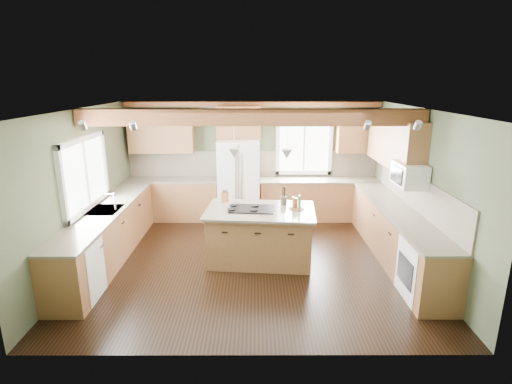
{
  "coord_description": "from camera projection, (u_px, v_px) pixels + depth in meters",
  "views": [
    {
      "loc": [
        0.06,
        -6.39,
        3.05
      ],
      "look_at": [
        0.07,
        0.3,
        1.16
      ],
      "focal_mm": 28.0,
      "sensor_mm": 36.0,
      "label": 1
    }
  ],
  "objects": [
    {
      "name": "upper_cab_over_fridge",
      "position": [
        239.0,
        123.0,
        8.63
      ],
      "size": [
        0.96,
        0.35,
        0.7
      ],
      "primitive_type": "cube",
      "color": "brown",
      "rests_on": "wall_back"
    },
    {
      "name": "refrigerator",
      "position": [
        239.0,
        181.0,
        8.78
      ],
      "size": [
        0.9,
        0.74,
        1.8
      ],
      "primitive_type": "cube",
      "color": "silver",
      "rests_on": "floor"
    },
    {
      "name": "cooktop",
      "position": [
        252.0,
        209.0,
        6.78
      ],
      "size": [
        0.79,
        0.56,
        0.02
      ],
      "primitive_type": "cube",
      "rotation": [
        0.0,
        0.0,
        -0.09
      ],
      "color": "black",
      "rests_on": "island_top"
    },
    {
      "name": "pendant_right",
      "position": [
        287.0,
        154.0,
        6.48
      ],
      "size": [
        0.18,
        0.18,
        0.16
      ],
      "primitive_type": "cone",
      "rotation": [
        3.14,
        0.0,
        0.0
      ],
      "color": "#B2B2B7",
      "rests_on": "ceiling"
    },
    {
      "name": "utensil_crock",
      "position": [
        284.0,
        201.0,
        7.02
      ],
      "size": [
        0.15,
        0.15,
        0.15
      ],
      "primitive_type": "cylinder",
      "rotation": [
        0.0,
        0.0,
        -0.38
      ],
      "color": "#3B322F",
      "rests_on": "island_top"
    },
    {
      "name": "sink",
      "position": [
        105.0,
        210.0,
        6.78
      ],
      "size": [
        0.5,
        0.65,
        0.03
      ],
      "primitive_type": "cube",
      "color": "#262628",
      "rests_on": "counter_left"
    },
    {
      "name": "knife_block",
      "position": [
        225.0,
        197.0,
        7.17
      ],
      "size": [
        0.13,
        0.11,
        0.18
      ],
      "primitive_type": "cube",
      "rotation": [
        0.0,
        0.0,
        -0.37
      ],
      "color": "brown",
      "rests_on": "island_top"
    },
    {
      "name": "window_left",
      "position": [
        84.0,
        173.0,
        6.6
      ],
      "size": [
        0.04,
        1.6,
        1.05
      ],
      "primitive_type": "cube",
      "color": "white",
      "rests_on": "wall_left"
    },
    {
      "name": "pendant_left",
      "position": [
        234.0,
        153.0,
        6.55
      ],
      "size": [
        0.18,
        0.18,
        0.16
      ],
      "primitive_type": "cone",
      "rotation": [
        3.14,
        0.0,
        0.0
      ],
      "color": "#B2B2B7",
      "rests_on": "ceiling"
    },
    {
      "name": "counter_left",
      "position": [
        105.0,
        211.0,
        6.78
      ],
      "size": [
        0.64,
        3.74,
        0.04
      ],
      "primitive_type": "cube",
      "color": "brown",
      "rests_on": "base_cab_left"
    },
    {
      "name": "island_top",
      "position": [
        260.0,
        211.0,
        6.78
      ],
      "size": [
        1.93,
        1.32,
        0.04
      ],
      "primitive_type": "cube",
      "rotation": [
        0.0,
        0.0,
        -0.09
      ],
      "color": "brown",
      "rests_on": "island"
    },
    {
      "name": "oven",
      "position": [
        426.0,
        271.0,
        5.67
      ],
      "size": [
        0.6,
        0.72,
        0.84
      ],
      "primitive_type": "cube",
      "color": "white",
      "rests_on": "floor"
    },
    {
      "name": "island",
      "position": [
        260.0,
        236.0,
        6.9
      ],
      "size": [
        1.8,
        1.2,
        0.88
      ],
      "primitive_type": "cube",
      "rotation": [
        0.0,
        0.0,
        -0.09
      ],
      "color": "brown",
      "rests_on": "floor"
    },
    {
      "name": "upper_cab_back_corner",
      "position": [
        358.0,
        132.0,
        8.69
      ],
      "size": [
        0.9,
        0.35,
        0.9
      ],
      "primitive_type": "cube",
      "color": "brown",
      "rests_on": "wall_back"
    },
    {
      "name": "ceiling",
      "position": [
        252.0,
        109.0,
        6.27
      ],
      "size": [
        5.6,
        5.6,
        0.0
      ],
      "primitive_type": "plane",
      "rotation": [
        3.14,
        0.0,
        0.0
      ],
      "color": "silver",
      "rests_on": "wall_back"
    },
    {
      "name": "ceiling_beam",
      "position": [
        252.0,
        117.0,
        6.35
      ],
      "size": [
        5.55,
        0.26,
        0.26
      ],
      "primitive_type": "cube",
      "color": "#5D2D1A",
      "rests_on": "ceiling"
    },
    {
      "name": "bottle_tray",
      "position": [
        297.0,
        202.0,
        6.77
      ],
      "size": [
        0.3,
        0.3,
        0.24
      ],
      "primitive_type": null,
      "rotation": [
        0.0,
        0.0,
        -0.18
      ],
      "color": "brown",
      "rests_on": "island_top"
    },
    {
      "name": "dishwasher",
      "position": [
        76.0,
        271.0,
        5.66
      ],
      "size": [
        0.6,
        0.6,
        0.84
      ],
      "primitive_type": "cube",
      "color": "white",
      "rests_on": "floor"
    },
    {
      "name": "floor",
      "position": [
        252.0,
        260.0,
        6.98
      ],
      "size": [
        5.6,
        5.6,
        0.0
      ],
      "primitive_type": "plane",
      "color": "black",
      "rests_on": "ground"
    },
    {
      "name": "soffit_trim",
      "position": [
        252.0,
        104.0,
        8.6
      ],
      "size": [
        5.55,
        0.2,
        0.1
      ],
      "primitive_type": "cube",
      "color": "#5D2D1A",
      "rests_on": "ceiling"
    },
    {
      "name": "backsplash_right",
      "position": [
        417.0,
        193.0,
        6.71
      ],
      "size": [
        0.03,
        3.7,
        0.58
      ],
      "primitive_type": "cube",
      "color": "brown",
      "rests_on": "wall_right"
    },
    {
      "name": "base_cab_right",
      "position": [
        396.0,
        236.0,
        6.91
      ],
      "size": [
        0.6,
        3.7,
        0.88
      ],
      "primitive_type": "cube",
      "color": "brown",
      "rests_on": "floor"
    },
    {
      "name": "base_cab_left",
      "position": [
        108.0,
        236.0,
        6.9
      ],
      "size": [
        0.6,
        3.7,
        0.88
      ],
      "primitive_type": "cube",
      "color": "brown",
      "rests_on": "floor"
    },
    {
      "name": "faucet",
      "position": [
        115.0,
        202.0,
        6.74
      ],
      "size": [
        0.02,
        0.02,
        0.28
      ],
      "primitive_type": "cylinder",
      "color": "#B2B2B7",
      "rests_on": "sink"
    },
    {
      "name": "wall_right",
      "position": [
        420.0,
        189.0,
        6.63
      ],
      "size": [
        0.0,
        5.0,
        5.0
      ],
      "primitive_type": "plane",
      "rotation": [
        1.57,
        0.0,
        -1.57
      ],
      "color": "#434C35",
      "rests_on": "ground"
    },
    {
      "name": "counter_back_right",
      "position": [
        320.0,
        180.0,
        8.86
      ],
      "size": [
        2.66,
        0.64,
        0.04
      ],
      "primitive_type": "cube",
      "color": "brown",
      "rests_on": "base_cab_back_right"
    },
    {
      "name": "wall_back",
      "position": [
        253.0,
        160.0,
        9.03
      ],
      "size": [
        5.6,
        0.0,
        5.6
      ],
      "primitive_type": "plane",
      "rotation": [
        1.57,
        0.0,
        0.0
      ],
      "color": "#434C35",
      "rests_on": "ground"
    },
    {
      "name": "wall_left",
      "position": [
        83.0,
        189.0,
        6.62
      ],
      "size": [
        0.0,
        5.0,
        5.0
      ],
      "primitive_type": "plane",
      "rotation": [
        1.57,
        0.0,
        1.57
      ],
      "color": "#434C35",
      "rests_on": "ground"
    },
    {
      "name": "base_cab_back_left",
      "position": [
        173.0,
        200.0,
        8.98
      ],
      "size": [
        2.02,
        0.6,
        0.88
      ],
      "primitive_type": "cube",
      "color": "brown",
      "rests_on": "floor"
    },
    {
      "name": "window_back",
      "position": [
        304.0,
        149.0,
        8.95
      ],
      "size": [
        1.1,
        0.04,
        1.0
      ],
      "primitive_type": "cube",
      "color": "white",
      "rests_on": "wall_back"
    },
    {
      "name": "backsplash_back",
      "position": [
        253.0,
        164.0,
        9.04
      ],
      "size": [
        5.58,
        0.03,
        0.58
      ],
      "primitive_type": "cube",
      "color": "brown",
      "rests_on": "wall_back"
    },
    {
      "name": "microwave",
      "position": [
        409.0,
        175.0,
        6.52
      ],
      "size": [
        0.4,
        0.7,
        0.38
      ],
      "primitive_type": "cube",
      "color": "white",
      "rests_on": "wall_right"
    },
    {
      "name": "counter_back_left",
      "position": [
        172.0,
        180.0,
        8.85
      ],
      "size": [
        2.06,
        0.64,
        0.04
      ],
      "primitive_type": "cube",
      "color": "brown",
      "rests_on": "base_cab_back_left"
    },
    {
      "name": "upper_cab_right",
      "position": [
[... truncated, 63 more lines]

